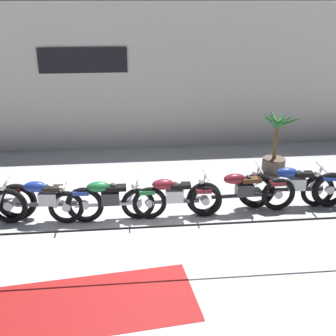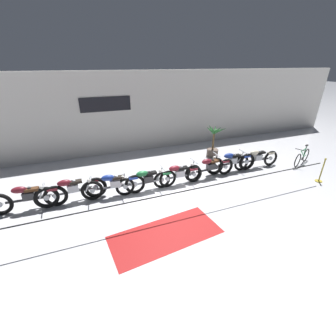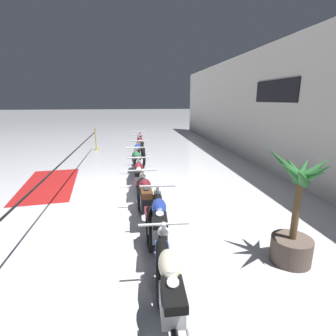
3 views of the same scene
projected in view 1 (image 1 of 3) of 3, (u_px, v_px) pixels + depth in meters
The scene contains 10 objects.
ground_plane at pixel (144, 231), 8.35m from camera, with size 120.00×120.00×0.00m, color silver.
back_wall at pixel (134, 78), 12.27m from camera, with size 28.00×0.29×4.20m.
motorcycle_blue_2 at pixel (46, 201), 8.49m from camera, with size 2.32×0.62×0.97m.
motorcycle_green_3 at pixel (108, 200), 8.56m from camera, with size 2.41×0.62×0.94m.
motorcycle_maroon_4 at pixel (172, 197), 8.69m from camera, with size 2.11×0.62×0.93m.
motorcycle_maroon_5 at pixel (241, 192), 8.90m from camera, with size 2.37×0.62×0.95m.
motorcycle_blue_6 at pixel (293, 187), 9.12m from camera, with size 2.43×0.62×0.98m.
potted_palm_left_of_row at pixel (275, 145), 10.85m from camera, with size 1.00×0.94×1.78m.
stanchion_far_left at pixel (54, 239), 6.66m from camera, with size 12.35×0.28×1.05m.
floor_banner at pixel (90, 304), 6.36m from camera, with size 3.20×1.42×0.01m, color maroon.
Camera 1 is at (-0.23, -7.26, 4.32)m, focal length 45.00 mm.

